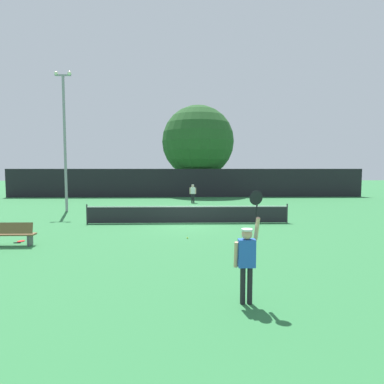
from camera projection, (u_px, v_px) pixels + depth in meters
ground_plane at (188, 223)px, 18.05m from camera, size 120.00×120.00×0.00m
tennis_net at (188, 214)px, 18.01m from camera, size 11.16×0.08×1.07m
perimeter_fence at (186, 183)px, 33.94m from camera, size 37.12×0.12×2.95m
player_serving at (247, 254)px, 7.31m from camera, size 0.67×0.40×2.57m
player_receiving at (193, 192)px, 28.38m from camera, size 0.57×0.23×1.59m
tennis_ball at (187, 238)px, 14.13m from camera, size 0.07×0.07×0.07m
spare_racket at (21, 241)px, 13.56m from camera, size 0.28×0.52×0.04m
courtside_bench at (11, 234)px, 12.79m from camera, size 1.80×0.44×0.95m
light_pole at (65, 134)px, 22.55m from camera, size 1.18×0.28×9.65m
large_tree at (198, 142)px, 36.76m from camera, size 8.09×8.09×10.04m
parked_car_near at (259, 185)px, 43.02m from camera, size 2.04×4.26×1.69m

